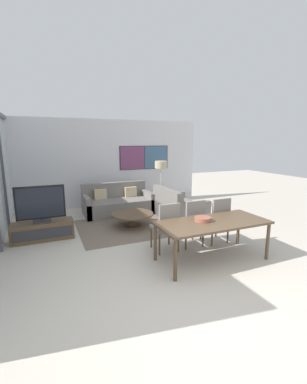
# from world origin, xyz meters

# --- Properties ---
(ground_plane) EXTENTS (24.00, 24.00, 0.00)m
(ground_plane) POSITION_xyz_m (0.00, 0.00, 0.00)
(ground_plane) COLOR beige
(wall_back) EXTENTS (6.61, 0.09, 2.80)m
(wall_back) POSITION_xyz_m (0.06, 5.78, 1.41)
(wall_back) COLOR silver
(wall_back) RESTS_ON ground_plane
(area_rug) EXTENTS (2.65, 2.10, 0.01)m
(area_rug) POSITION_xyz_m (0.07, 3.30, 0.00)
(area_rug) COLOR #706051
(area_rug) RESTS_ON ground_plane
(tv_console) EXTENTS (1.27, 0.44, 0.40)m
(tv_console) POSITION_xyz_m (-2.00, 3.23, 0.20)
(tv_console) COLOR brown
(tv_console) RESTS_ON ground_plane
(television) EXTENTS (1.00, 0.20, 0.79)m
(television) POSITION_xyz_m (-2.00, 3.23, 0.79)
(television) COLOR #2D2D33
(television) RESTS_ON tv_console
(sofa_main) EXTENTS (1.99, 1.00, 0.87)m
(sofa_main) POSITION_xyz_m (0.07, 4.70, 0.28)
(sofa_main) COLOR slate
(sofa_main) RESTS_ON ground_plane
(sofa_side) EXTENTS (1.00, 1.48, 0.87)m
(sofa_side) POSITION_xyz_m (1.44, 3.46, 0.28)
(sofa_side) COLOR slate
(sofa_side) RESTS_ON ground_plane
(coffee_table) EXTENTS (1.05, 1.05, 0.34)m
(coffee_table) POSITION_xyz_m (0.07, 3.30, 0.26)
(coffee_table) COLOR brown
(coffee_table) RESTS_ON ground_plane
(dining_table) EXTENTS (2.00, 0.89, 0.73)m
(dining_table) POSITION_xyz_m (0.79, 0.98, 0.66)
(dining_table) COLOR brown
(dining_table) RESTS_ON ground_plane
(dining_chair_left) EXTENTS (0.46, 0.46, 0.98)m
(dining_chair_left) POSITION_xyz_m (0.21, 1.64, 0.54)
(dining_chair_left) COLOR gray
(dining_chair_left) RESTS_ON ground_plane
(dining_chair_centre) EXTENTS (0.46, 0.46, 0.98)m
(dining_chair_centre) POSITION_xyz_m (0.79, 1.66, 0.54)
(dining_chair_centre) COLOR gray
(dining_chair_centre) RESTS_ON ground_plane
(dining_chair_right) EXTENTS (0.46, 0.46, 0.98)m
(dining_chair_right) POSITION_xyz_m (1.38, 1.61, 0.54)
(dining_chair_right) COLOR gray
(dining_chair_right) RESTS_ON ground_plane
(fruit_bowl) EXTENTS (0.30, 0.30, 0.07)m
(fruit_bowl) POSITION_xyz_m (0.64, 1.07, 0.77)
(fruit_bowl) COLOR #995642
(fruit_bowl) RESTS_ON dining_table
(floor_lamp) EXTENTS (0.37, 0.37, 1.51)m
(floor_lamp) POSITION_xyz_m (1.46, 4.62, 1.29)
(floor_lamp) COLOR #2D2D33
(floor_lamp) RESTS_ON ground_plane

